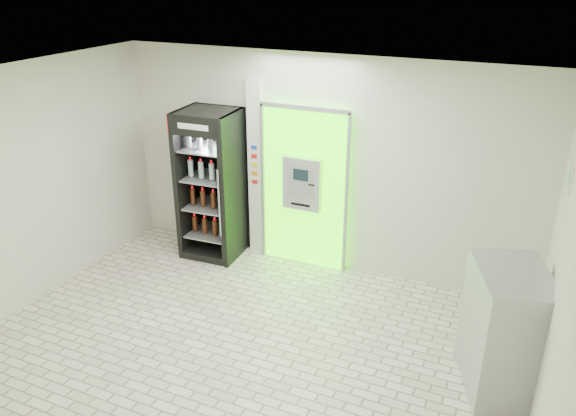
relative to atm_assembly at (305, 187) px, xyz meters
The scene contains 7 objects.
ground 2.69m from the atm_assembly, 85.26° to the right, with size 6.00×6.00×0.00m, color beige.
room_shell 2.51m from the atm_assembly, 85.26° to the right, with size 6.00×6.00×6.00m.
atm_assembly is the anchor object (origin of this frame).
pillar 0.79m from the atm_assembly, behind, with size 0.22×0.11×2.60m.
beverage_cooler 1.38m from the atm_assembly, 168.25° to the right, with size 0.86×0.80×2.19m.
steel_cabinet 3.33m from the atm_assembly, 29.87° to the right, with size 0.98×1.16×1.33m.
exit_sign 3.48m from the atm_assembly, 17.65° to the right, with size 0.02×0.22×0.26m.
Camera 1 is at (2.58, -4.35, 4.03)m, focal length 35.00 mm.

